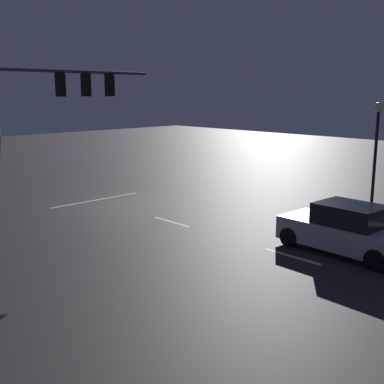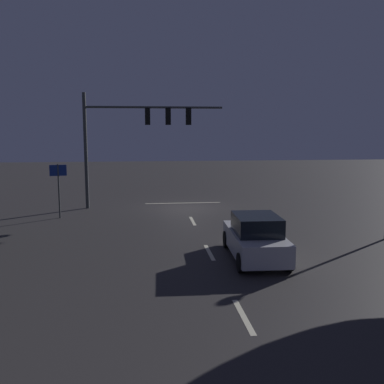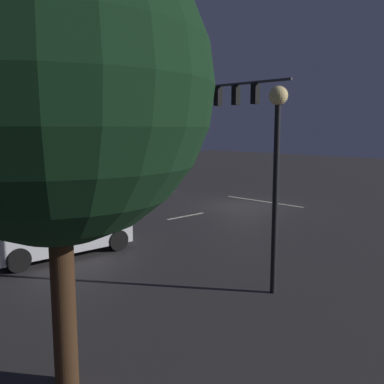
% 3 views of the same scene
% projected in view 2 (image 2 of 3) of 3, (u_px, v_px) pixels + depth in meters
% --- Properties ---
extents(ground_plane, '(80.00, 80.00, 0.00)m').
position_uv_depth(ground_plane, '(185.00, 208.00, 27.11)').
color(ground_plane, '#2D2B2B').
extents(traffic_signal_assembly, '(8.54, 0.47, 7.06)m').
position_uv_depth(traffic_signal_assembly, '(135.00, 128.00, 26.60)').
color(traffic_signal_assembly, '#383A3D').
rests_on(traffic_signal_assembly, ground_plane).
extents(lane_dash_far, '(0.16, 2.20, 0.01)m').
position_uv_depth(lane_dash_far, '(193.00, 221.00, 23.18)').
color(lane_dash_far, beige).
rests_on(lane_dash_far, ground_plane).
extents(lane_dash_mid, '(0.16, 2.20, 0.01)m').
position_uv_depth(lane_dash_mid, '(209.00, 252.00, 17.27)').
color(lane_dash_mid, beige).
rests_on(lane_dash_mid, ground_plane).
extents(lane_dash_near, '(0.16, 2.20, 0.01)m').
position_uv_depth(lane_dash_near, '(243.00, 316.00, 11.37)').
color(lane_dash_near, beige).
rests_on(lane_dash_near, ground_plane).
extents(stop_bar, '(5.00, 0.16, 0.01)m').
position_uv_depth(stop_bar, '(183.00, 203.00, 28.81)').
color(stop_bar, beige).
rests_on(stop_bar, ground_plane).
extents(car_approaching, '(2.03, 4.42, 1.70)m').
position_uv_depth(car_approaching, '(255.00, 238.00, 16.37)').
color(car_approaching, '#B7B7BC').
rests_on(car_approaching, ground_plane).
extents(route_sign, '(0.90, 0.23, 3.00)m').
position_uv_depth(route_sign, '(58.00, 179.00, 23.68)').
color(route_sign, '#383A3D').
rests_on(route_sign, ground_plane).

